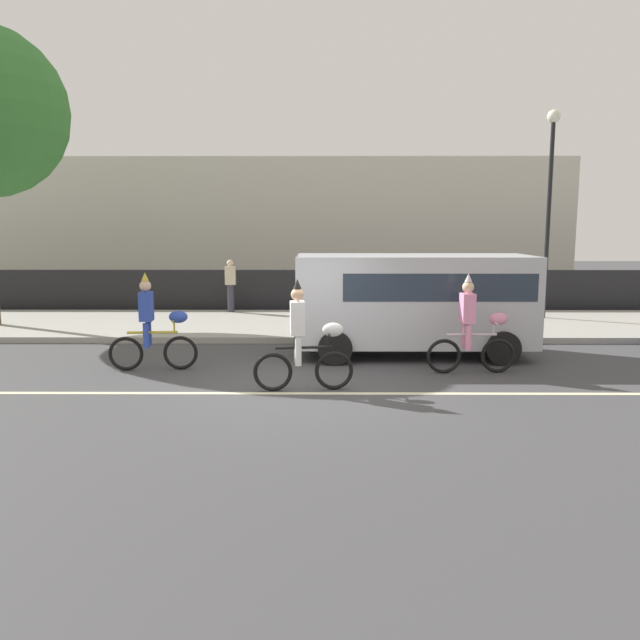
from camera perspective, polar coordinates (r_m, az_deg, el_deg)
ground_plane at (r=11.07m, az=-1.27°, el=-6.06°), size 80.00×80.00×0.00m
road_centre_line at (r=10.58m, az=-1.34°, el=-6.72°), size 36.00×0.14×0.01m
sidewalk_curb at (r=17.42m, az=-0.67°, el=-0.41°), size 60.00×5.00×0.15m
fence_line at (r=20.21m, az=-0.53°, el=2.63°), size 40.00×0.08×1.40m
building_backdrop at (r=29.00m, az=-7.88°, el=8.38°), size 28.00×8.00×5.48m
parade_cyclist_cobalt at (r=12.53m, az=-15.02°, el=-0.69°), size 1.72×0.50×1.92m
parade_cyclist_zebra at (r=10.60m, az=-1.44°, el=-2.05°), size 1.72×0.50×1.92m
parade_cyclist_pink at (r=12.21m, az=13.78°, el=-0.88°), size 1.72×0.50×1.92m
parked_van_silver at (r=13.64m, az=8.81°, el=2.09°), size 5.00×2.22×2.18m
street_lamp_post at (r=19.20m, az=20.30°, el=11.61°), size 0.36×0.36×5.86m
pedestrian_onlooker at (r=19.54m, az=-8.18°, el=3.25°), size 0.32×0.20×1.62m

